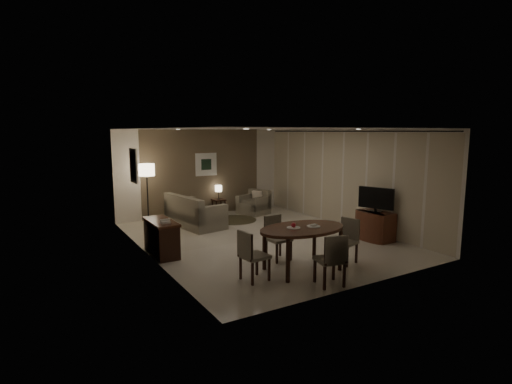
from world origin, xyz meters
TOP-DOWN VIEW (x-y plane):
  - room_shell at (0.00, 0.40)m, footprint 5.50×7.00m
  - taupe_accent at (0.00, 3.48)m, footprint 3.96×0.03m
  - curtain_wall at (2.68, 0.00)m, footprint 0.08×6.70m
  - curtain_rod at (2.68, 0.00)m, footprint 0.03×6.80m
  - art_back_frame at (0.10, 3.46)m, footprint 0.72×0.03m
  - art_back_canvas at (0.10, 3.44)m, footprint 0.34×0.01m
  - art_left_frame at (-2.72, 1.20)m, footprint 0.03×0.60m
  - art_left_canvas at (-2.71, 1.20)m, footprint 0.01×0.46m
  - downlight_nl at (-1.40, -1.80)m, footprint 0.10×0.10m
  - downlight_nr at (1.40, -1.80)m, footprint 0.10×0.10m
  - downlight_fl at (-1.40, 1.80)m, footprint 0.10×0.10m
  - downlight_fr at (1.40, 1.80)m, footprint 0.10×0.10m
  - console_desk at (-2.49, 0.00)m, footprint 0.48×1.20m
  - telephone at (-2.49, -0.30)m, footprint 0.20×0.14m
  - tv_cabinet at (2.40, -1.50)m, footprint 0.48×0.90m
  - flat_tv at (2.38, -1.50)m, footprint 0.36×0.85m
  - dining_table at (-0.47, -2.32)m, footprint 1.78×1.11m
  - chair_near at (-0.53, -3.17)m, footprint 0.54×0.54m
  - chair_far at (-0.51, -1.57)m, footprint 0.46×0.46m
  - chair_left at (-1.52, -2.31)m, footprint 0.48×0.48m
  - chair_right at (0.50, -2.43)m, footprint 0.53×0.53m
  - plate_a at (-0.65, -2.27)m, footprint 0.26×0.26m
  - plate_b at (-0.25, -2.37)m, footprint 0.26×0.26m
  - fruit_apple at (-0.65, -2.27)m, footprint 0.09×0.09m
  - napkin at (-0.25, -2.37)m, footprint 0.12×0.08m
  - round_rug at (0.42, 2.22)m, footprint 1.36×1.36m
  - sofa at (-0.85, 2.10)m, footprint 2.00×1.23m
  - armchair at (1.40, 2.71)m, footprint 1.03×1.06m
  - side_table at (0.42, 3.25)m, footprint 0.38×0.38m
  - table_lamp at (0.42, 3.25)m, footprint 0.22×0.22m
  - floor_lamp at (-1.94, 2.95)m, footprint 0.44×0.44m

SIDE VIEW (x-z plane):
  - round_rug at x=0.42m, z-range 0.00..0.01m
  - side_table at x=0.42m, z-range 0.00..0.48m
  - tv_cabinet at x=2.40m, z-range 0.00..0.70m
  - console_desk at x=-2.49m, z-range 0.00..0.75m
  - armchair at x=1.40m, z-range 0.00..0.75m
  - dining_table at x=-0.47m, z-range 0.00..0.83m
  - sofa at x=-0.85m, z-range 0.00..0.88m
  - chair_right at x=0.50m, z-range 0.00..0.89m
  - chair_far at x=-0.51m, z-range 0.00..0.91m
  - chair_left at x=-1.52m, z-range 0.00..0.91m
  - chair_near at x=-0.53m, z-range 0.00..0.92m
  - table_lamp at x=0.42m, z-range 0.48..0.98m
  - telephone at x=-2.49m, z-range 0.76..0.85m
  - plate_a at x=-0.65m, z-range 0.83..0.85m
  - plate_b at x=-0.25m, z-range 0.83..0.85m
  - napkin at x=-0.25m, z-range 0.85..0.88m
  - floor_lamp at x=-1.94m, z-range 0.00..1.74m
  - fruit_apple at x=-0.65m, z-range 0.85..0.94m
  - flat_tv at x=2.38m, z-range 0.72..1.32m
  - curtain_wall at x=2.68m, z-range 0.03..2.61m
  - taupe_accent at x=0.00m, z-range 0.00..2.70m
  - room_shell at x=0.00m, z-range 0.00..2.70m
  - art_back_frame at x=0.10m, z-range 1.24..1.96m
  - art_back_canvas at x=0.10m, z-range 1.43..1.77m
  - art_left_frame at x=-2.72m, z-range 1.45..2.25m
  - art_left_canvas at x=-2.71m, z-range 1.53..2.17m
  - curtain_rod at x=2.68m, z-range 2.62..2.66m
  - downlight_nl at x=-1.40m, z-range 2.68..2.69m
  - downlight_nr at x=1.40m, z-range 2.68..2.69m
  - downlight_fl at x=-1.40m, z-range 2.68..2.69m
  - downlight_fr at x=1.40m, z-range 2.68..2.69m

